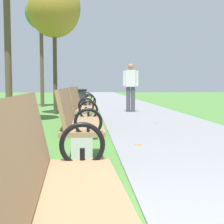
{
  "coord_description": "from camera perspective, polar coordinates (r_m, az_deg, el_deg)",
  "views": [
    {
      "loc": [
        -0.39,
        -1.22,
        0.94
      ],
      "look_at": [
        -0.05,
        3.58,
        0.55
      ],
      "focal_mm": 54.1,
      "sensor_mm": 36.0,
      "label": 1
    }
  ],
  "objects": [
    {
      "name": "trash_bin",
      "position": [
        7.63,
        -6.01,
        0.74
      ],
      "size": [
        0.48,
        0.48,
        0.84
      ],
      "color": "#38383D",
      "rests_on": "ground"
    },
    {
      "name": "park_bench_2",
      "position": [
        3.93,
        -5.67,
        -2.05
      ],
      "size": [
        0.47,
        1.6,
        0.9
      ],
      "color": "#93704C",
      "rests_on": "ground"
    },
    {
      "name": "park_bench_1",
      "position": [
        1.28,
        -9.16,
        -16.32
      ],
      "size": [
        0.55,
        1.62,
        0.9
      ],
      "color": "#93704C",
      "rests_on": "ground"
    },
    {
      "name": "tree_3",
      "position": [
        11.14,
        -9.73,
        16.78
      ],
      "size": [
        1.64,
        1.64,
        4.21
      ],
      "color": "#4C3D2D",
      "rests_on": "ground"
    },
    {
      "name": "scattered_leaves",
      "position": [
        4.0,
        3.24,
        -8.75
      ],
      "size": [
        4.43,
        10.53,
        0.02
      ],
      "color": "#BC842D",
      "rests_on": "ground"
    },
    {
      "name": "paved_walkway",
      "position": [
        19.32,
        1.04,
        1.9
      ],
      "size": [
        2.66,
        44.0,
        0.02
      ],
      "primitive_type": "cube",
      "color": "gray",
      "rests_on": "ground"
    },
    {
      "name": "park_bench_4",
      "position": [
        8.92,
        -4.78,
        1.71
      ],
      "size": [
        0.53,
        1.62,
        0.9
      ],
      "color": "#93704C",
      "rests_on": "ground"
    },
    {
      "name": "tree_4",
      "position": [
        14.94,
        -11.91,
        15.92
      ],
      "size": [
        1.31,
        1.31,
        4.68
      ],
      "color": "brown",
      "rests_on": "ground"
    },
    {
      "name": "park_bench_3",
      "position": [
        6.41,
        -5.06,
        0.56
      ],
      "size": [
        0.54,
        1.62,
        0.9
      ],
      "color": "#93704C",
      "rests_on": "ground"
    },
    {
      "name": "pedestrian_walking",
      "position": [
        11.42,
        3.17,
        4.58
      ],
      "size": [
        0.52,
        0.28,
        1.62
      ],
      "color": "#4C4C56",
      "rests_on": "paved_walkway"
    }
  ]
}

